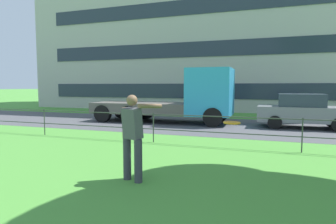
# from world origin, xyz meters

# --- Properties ---
(street_strip) EXTENTS (80.00, 6.52, 0.01)m
(street_strip) POSITION_xyz_m (0.00, 15.56, 0.00)
(street_strip) COLOR #4C4C51
(street_strip) RESTS_ON ground
(park_fence) EXTENTS (32.02, 0.04, 1.00)m
(park_fence) POSITION_xyz_m (0.00, 10.72, 0.67)
(park_fence) COLOR #333833
(park_fence) RESTS_ON ground
(person_thrower) EXTENTS (0.70, 0.72, 1.72)m
(person_thrower) POSITION_xyz_m (-1.13, 6.86, 0.93)
(person_thrower) COLOR #383842
(person_thrower) RESTS_ON ground
(frisbee) EXTENTS (0.35, 0.35, 0.03)m
(frisbee) POSITION_xyz_m (0.86, 6.39, 1.31)
(frisbee) COLOR orange
(flatbed_truck_far_left) EXTENTS (7.34, 2.53, 2.75)m
(flatbed_truck_far_left) POSITION_xyz_m (-2.92, 16.07, 1.22)
(flatbed_truck_far_left) COLOR #2D99D1
(flatbed_truck_far_left) RESTS_ON ground
(car_grey_right) EXTENTS (4.00, 1.82, 1.54)m
(car_grey_right) POSITION_xyz_m (2.79, 16.09, 0.78)
(car_grey_right) COLOR slate
(car_grey_right) RESTS_ON ground
(apartment_building_background) EXTENTS (29.10, 12.80, 18.66)m
(apartment_building_background) POSITION_xyz_m (-4.16, 29.12, 9.33)
(apartment_building_background) COLOR #B7B2AD
(apartment_building_background) RESTS_ON ground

